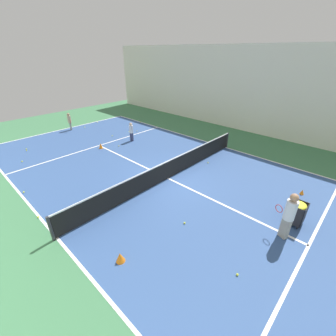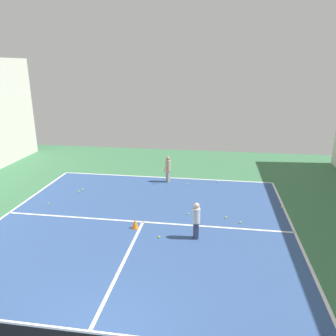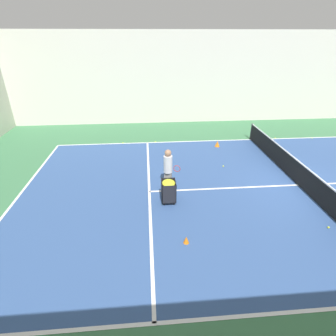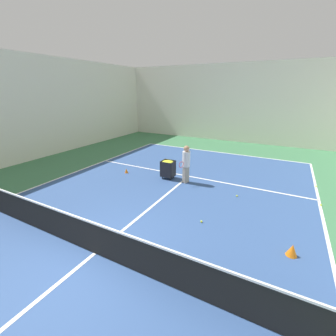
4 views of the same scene
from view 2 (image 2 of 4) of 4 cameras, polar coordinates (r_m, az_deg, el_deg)
line_baseline_near at (r=17.21m, az=-0.58°, el=-1.67°), size 10.98×0.10×0.00m
line_service_near at (r=12.53m, az=-4.37°, el=-9.35°), size 10.98×0.10×0.00m
player_near_baseline at (r=16.34m, az=-0.01°, el=0.09°), size 0.35×0.62×1.34m
child_midcourt at (r=11.13m, az=4.94°, el=-8.71°), size 0.34×0.34×1.31m
training_cone_2 at (r=12.05m, az=-5.76°, el=-9.64°), size 0.24×0.24×0.35m
tennis_ball_1 at (r=11.44m, az=-1.57°, el=-11.91°), size 0.07×0.07×0.07m
tennis_ball_4 at (r=16.23m, az=3.46°, el=-2.78°), size 0.07×0.07×0.07m
tennis_ball_5 at (r=15.83m, az=-15.28°, el=-3.94°), size 0.07×0.07×0.07m
tennis_ball_8 at (r=12.96m, az=10.08°, el=-8.49°), size 0.07×0.07×0.07m
tennis_ball_10 at (r=16.03m, az=-14.66°, el=-3.62°), size 0.07×0.07×0.07m
tennis_ball_11 at (r=16.70m, az=8.76°, el=-2.37°), size 0.07×0.07×0.07m
tennis_ball_12 at (r=14.88m, az=-20.13°, el=-5.82°), size 0.07×0.07×0.07m
tennis_ball_13 at (r=13.09m, az=3.59°, el=-7.96°), size 0.07×0.07×0.07m
tennis_ball_14 at (r=14.44m, az=19.18°, el=-6.43°), size 0.07×0.07×0.07m
tennis_ball_16 at (r=12.69m, az=12.49°, el=-9.22°), size 0.07×0.07×0.07m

